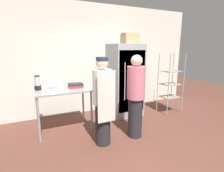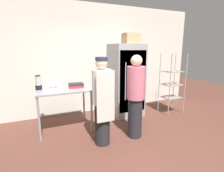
% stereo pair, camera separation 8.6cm
% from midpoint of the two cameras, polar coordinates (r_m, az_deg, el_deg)
% --- Properties ---
extents(ground_plane, '(14.00, 14.00, 0.00)m').
position_cam_midpoint_polar(ground_plane, '(3.38, 6.88, -19.72)').
color(ground_plane, brown).
extents(back_wall, '(6.40, 0.12, 2.95)m').
position_cam_midpoint_polar(back_wall, '(4.97, -7.02, 8.64)').
color(back_wall, silver).
rests_on(back_wall, ground_plane).
extents(refrigerator, '(0.79, 0.78, 1.89)m').
position_cam_midpoint_polar(refrigerator, '(4.67, 3.69, 1.92)').
color(refrigerator, gray).
rests_on(refrigerator, ground_plane).
extents(baking_rack, '(0.55, 0.45, 1.65)m').
position_cam_midpoint_polar(baking_rack, '(5.09, 18.08, 0.62)').
color(baking_rack, '#93969B').
rests_on(baking_rack, ground_plane).
extents(prep_counter, '(1.13, 0.73, 0.93)m').
position_cam_midpoint_polar(prep_counter, '(3.89, -16.35, -2.55)').
color(prep_counter, gray).
rests_on(prep_counter, ground_plane).
extents(donut_box, '(0.26, 0.24, 0.28)m').
position_cam_midpoint_polar(donut_box, '(3.83, -19.34, -0.62)').
color(donut_box, white).
rests_on(donut_box, prep_counter).
extents(blender_pitcher, '(0.13, 0.13, 0.31)m').
position_cam_midpoint_polar(blender_pitcher, '(3.96, -23.73, 0.72)').
color(blender_pitcher, black).
rests_on(blender_pitcher, prep_counter).
extents(binder_stack, '(0.32, 0.25, 0.10)m').
position_cam_midpoint_polar(binder_stack, '(3.95, -12.41, 0.15)').
color(binder_stack, '#B72D2D').
rests_on(binder_stack, prep_counter).
extents(cardboard_storage_box, '(0.39, 0.31, 0.27)m').
position_cam_midpoint_polar(cardboard_storage_box, '(4.56, 5.28, 15.17)').
color(cardboard_storage_box, tan).
rests_on(cardboard_storage_box, refrigerator).
extents(person_baker, '(0.35, 0.36, 1.63)m').
position_cam_midpoint_polar(person_baker, '(3.18, -3.83, -4.82)').
color(person_baker, '#232328').
rests_on(person_baker, ground_plane).
extents(person_customer, '(0.35, 0.35, 1.66)m').
position_cam_midpoint_polar(person_customer, '(3.48, 7.03, -3.40)').
color(person_customer, '#232328').
rests_on(person_customer, ground_plane).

